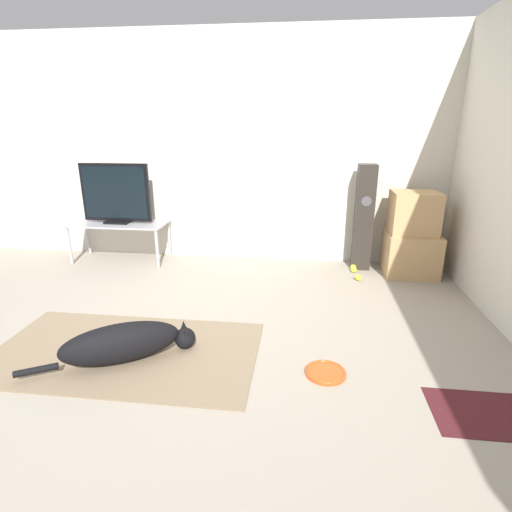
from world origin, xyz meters
name	(u,v)px	position (x,y,z in m)	size (l,w,h in m)	color
ground_plane	(167,343)	(0.00, 0.00, 0.00)	(12.00, 12.00, 0.00)	#9E9384
wall_back	(220,150)	(0.00, 2.10, 1.27)	(8.00, 0.06, 2.55)	beige
area_rug	(125,351)	(-0.25, -0.16, 0.01)	(1.89, 1.04, 0.01)	#847056
dog	(125,343)	(-0.19, -0.27, 0.14)	(1.04, 0.64, 0.28)	black
frisbee	(325,372)	(1.17, -0.26, 0.01)	(0.27, 0.27, 0.03)	#DB511E
cardboard_box_lower	(411,254)	(2.15, 1.71, 0.23)	(0.54, 0.45, 0.46)	tan
cardboard_box_upper	(414,213)	(2.13, 1.72, 0.68)	(0.47, 0.39, 0.44)	tan
floor_speaker	(364,218)	(1.64, 1.86, 0.58)	(0.19, 0.20, 1.16)	#2D2823
tv_stand	(119,227)	(-1.16, 1.79, 0.41)	(1.11, 0.48, 0.46)	#A8A8AD
tv	(116,194)	(-1.16, 1.79, 0.80)	(0.80, 0.20, 0.68)	black
tennis_ball_by_boxes	(353,267)	(1.56, 1.77, 0.03)	(0.07, 0.07, 0.07)	#C6E033
tennis_ball_near_speaker	(358,278)	(1.58, 1.45, 0.03)	(0.07, 0.07, 0.07)	#C6E033
tennis_ball_loose_on_carpet	(354,270)	(1.56, 1.68, 0.03)	(0.07, 0.07, 0.07)	#C6E033
door_mat	(497,415)	(2.11, -0.54, 0.00)	(0.72, 0.42, 0.01)	#47191E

